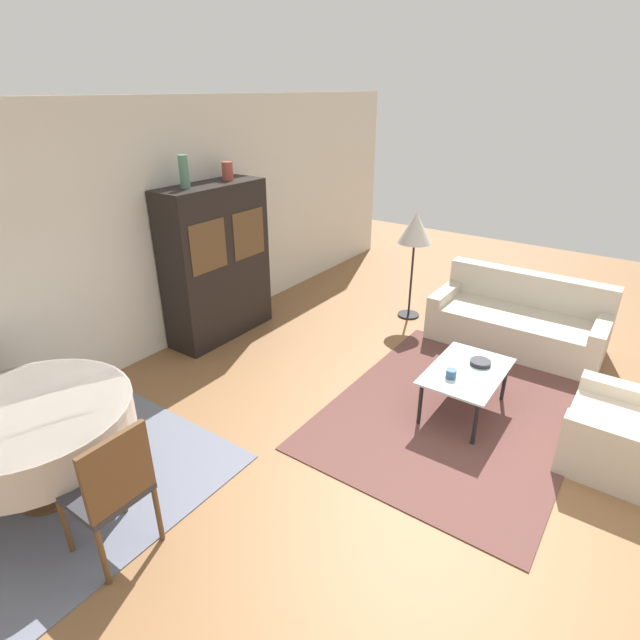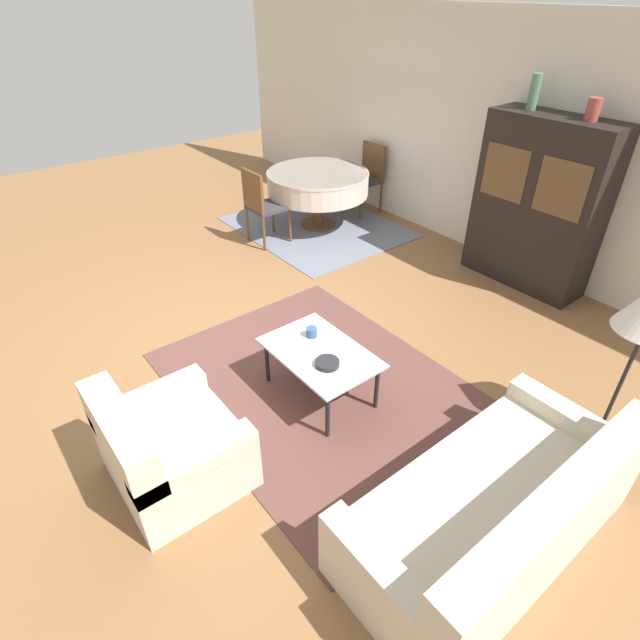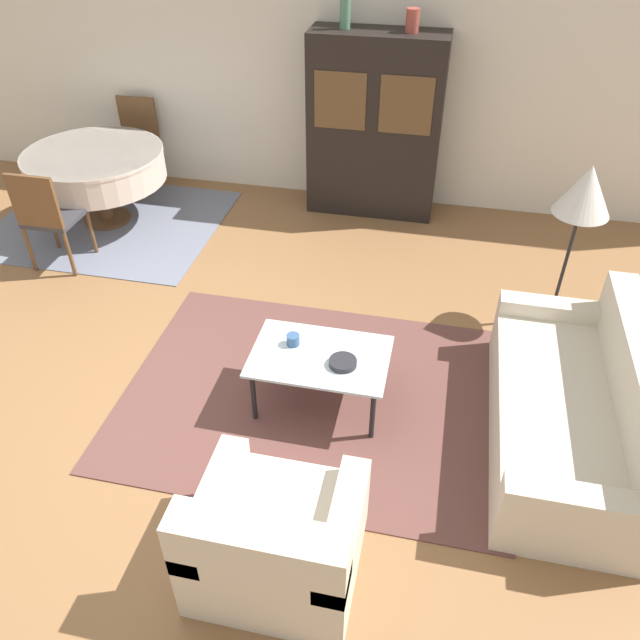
# 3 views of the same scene
# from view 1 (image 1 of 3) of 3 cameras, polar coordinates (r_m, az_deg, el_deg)

# --- Properties ---
(ground_plane) EXTENTS (14.00, 14.00, 0.00)m
(ground_plane) POSITION_cam_1_polar(r_m,az_deg,el_deg) (4.14, 15.16, -17.85)
(ground_plane) COLOR brown
(wall_back) EXTENTS (10.00, 0.06, 2.70)m
(wall_back) POSITION_cam_1_polar(r_m,az_deg,el_deg) (5.54, -20.76, 8.68)
(wall_back) COLOR beige
(wall_back) RESTS_ON ground_plane
(area_rug) EXTENTS (2.76, 2.06, 0.01)m
(area_rug) POSITION_cam_1_polar(r_m,az_deg,el_deg) (4.92, 15.05, -10.01)
(area_rug) COLOR brown
(area_rug) RESTS_ON ground_plane
(dining_rug) EXTENTS (2.30, 1.91, 0.01)m
(dining_rug) POSITION_cam_1_polar(r_m,az_deg,el_deg) (4.42, -27.55, -17.00)
(dining_rug) COLOR slate
(dining_rug) RESTS_ON ground_plane
(couch) EXTENTS (0.90, 1.88, 0.80)m
(couch) POSITION_cam_1_polar(r_m,az_deg,el_deg) (6.26, 21.66, -0.15)
(couch) COLOR beige
(couch) RESTS_ON ground_plane
(armchair) EXTENTS (0.86, 0.81, 0.77)m
(armchair) POSITION_cam_1_polar(r_m,az_deg,el_deg) (4.70, 32.01, -11.10)
(armchair) COLOR beige
(armchair) RESTS_ON ground_plane
(coffee_table) EXTENTS (0.94, 0.62, 0.44)m
(coffee_table) POSITION_cam_1_polar(r_m,az_deg,el_deg) (4.73, 16.39, -6.00)
(coffee_table) COLOR black
(coffee_table) RESTS_ON area_rug
(display_cabinet) EXTENTS (1.32, 0.48, 1.81)m
(display_cabinet) POSITION_cam_1_polar(r_m,az_deg,el_deg) (5.97, -11.73, 6.40)
(display_cabinet) COLOR black
(display_cabinet) RESTS_ON ground_plane
(dining_table) EXTENTS (1.38, 1.38, 0.75)m
(dining_table) POSITION_cam_1_polar(r_m,az_deg,el_deg) (4.10, -30.05, -10.44)
(dining_table) COLOR brown
(dining_table) RESTS_ON dining_rug
(dining_chair_near) EXTENTS (0.44, 0.44, 0.96)m
(dining_chair_near) POSITION_cam_1_polar(r_m,az_deg,el_deg) (3.45, -22.72, -17.20)
(dining_chair_near) COLOR brown
(dining_chair_near) RESTS_ON dining_rug
(floor_lamp) EXTENTS (0.42, 0.42, 1.38)m
(floor_lamp) POSITION_cam_1_polar(r_m,az_deg,el_deg) (6.37, 10.83, 9.96)
(floor_lamp) COLOR black
(floor_lamp) RESTS_ON ground_plane
(cup) EXTENTS (0.09, 0.09, 0.08)m
(cup) POSITION_cam_1_polar(r_m,az_deg,el_deg) (4.54, 14.75, -5.96)
(cup) COLOR #33517A
(cup) RESTS_ON coffee_table
(bowl) EXTENTS (0.19, 0.19, 0.04)m
(bowl) POSITION_cam_1_polar(r_m,az_deg,el_deg) (4.83, 17.86, -4.66)
(bowl) COLOR #232328
(bowl) RESTS_ON coffee_table
(vase_tall) EXTENTS (0.10, 0.10, 0.33)m
(vase_tall) POSITION_cam_1_polar(r_m,az_deg,el_deg) (5.51, -15.28, 16.01)
(vase_tall) COLOR #4C7A60
(vase_tall) RESTS_ON display_cabinet
(vase_short) EXTENTS (0.12, 0.12, 0.20)m
(vase_short) POSITION_cam_1_polar(r_m,az_deg,el_deg) (5.93, -10.53, 16.40)
(vase_short) COLOR #9E4238
(vase_short) RESTS_ON display_cabinet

